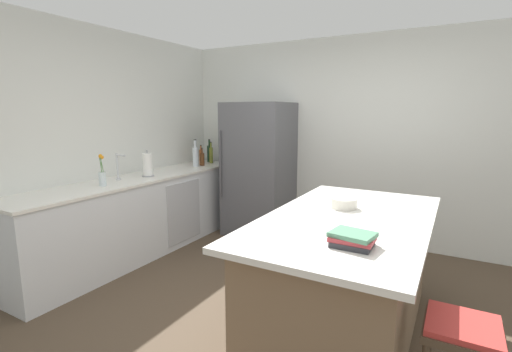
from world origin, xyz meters
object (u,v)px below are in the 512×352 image
at_px(syrup_bottle, 202,159).
at_px(soda_bottle, 195,156).
at_px(paper_towel_roll, 148,165).
at_px(cookbook_stack, 352,239).
at_px(bar_stool, 461,343).
at_px(mixing_bowl, 344,203).
at_px(sink_faucet, 118,166).
at_px(flower_vase, 102,175).
at_px(vinegar_bottle, 201,157).
at_px(olive_oil_bottle, 211,154).
at_px(kitchen_island, 346,275).
at_px(refrigerator, 259,169).
at_px(wine_bottle, 209,153).
at_px(hot_sauce_bottle, 201,157).

xyz_separation_m(syrup_bottle, soda_bottle, (-0.04, -0.10, 0.05)).
bearing_deg(paper_towel_roll, cookbook_stack, -21.66).
relative_size(bar_stool, syrup_bottle, 2.52).
bearing_deg(cookbook_stack, syrup_bottle, 142.10).
relative_size(syrup_bottle, mixing_bowl, 1.21).
relative_size(sink_faucet, paper_towel_roll, 0.96).
relative_size(bar_stool, flower_vase, 1.92).
bearing_deg(vinegar_bottle, mixing_bowl, -28.86).
distance_m(paper_towel_roll, olive_oil_bottle, 1.27).
bearing_deg(sink_faucet, kitchen_island, -3.71).
distance_m(olive_oil_bottle, cookbook_stack, 3.58).
bearing_deg(olive_oil_bottle, soda_bottle, -89.18).
bearing_deg(syrup_bottle, cookbook_stack, -37.90).
relative_size(flower_vase, soda_bottle, 0.88).
bearing_deg(refrigerator, flower_vase, -113.43).
distance_m(refrigerator, bar_stool, 3.39).
bearing_deg(vinegar_bottle, cookbook_stack, -38.13).
bearing_deg(syrup_bottle, bar_stool, -32.98).
xyz_separation_m(sink_faucet, flower_vase, (0.12, -0.30, -0.05)).
bearing_deg(olive_oil_bottle, mixing_bowl, -32.51).
xyz_separation_m(olive_oil_bottle, cookbook_stack, (2.71, -2.34, -0.09)).
distance_m(kitchen_island, cookbook_stack, 0.77).
height_order(syrup_bottle, mixing_bowl, syrup_bottle).
height_order(bar_stool, paper_towel_roll, paper_towel_roll).
distance_m(refrigerator, flower_vase, 2.03).
bearing_deg(sink_faucet, vinegar_bottle, 88.19).
height_order(sink_faucet, vinegar_bottle, sink_faucet).
bearing_deg(wine_bottle, refrigerator, -9.30).
distance_m(bar_stool, vinegar_bottle, 4.01).
xyz_separation_m(wine_bottle, cookbook_stack, (2.81, -2.44, -0.09)).
bearing_deg(kitchen_island, hot_sauce_bottle, 147.36).
relative_size(refrigerator, vinegar_bottle, 6.35).
relative_size(cookbook_stack, mixing_bowl, 1.26).
xyz_separation_m(flower_vase, vinegar_bottle, (-0.07, 1.73, 0.00)).
relative_size(flower_vase, syrup_bottle, 1.32).
bearing_deg(sink_faucet, hot_sauce_bottle, 91.21).
distance_m(hot_sauce_bottle, mixing_bowl, 2.94).
relative_size(syrup_bottle, cookbook_stack, 0.96).
xyz_separation_m(wine_bottle, soda_bottle, (0.11, -0.47, 0.01)).
relative_size(kitchen_island, bar_stool, 3.17).
xyz_separation_m(kitchen_island, flower_vase, (-2.50, -0.13, 0.57)).
distance_m(bar_stool, syrup_bottle, 3.90).
bearing_deg(sink_faucet, paper_towel_roll, 73.11).
bearing_deg(wine_bottle, sink_faucet, -89.41).
distance_m(paper_towel_roll, soda_bottle, 0.90).
height_order(paper_towel_roll, vinegar_bottle, paper_towel_roll).
height_order(kitchen_island, bar_stool, kitchen_island).
relative_size(wine_bottle, soda_bottle, 0.91).
height_order(hot_sauce_bottle, soda_bottle, soda_bottle).
distance_m(wine_bottle, hot_sauce_bottle, 0.19).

